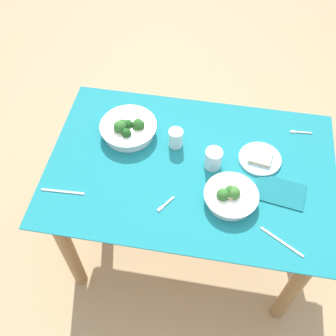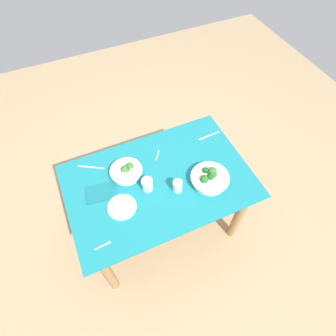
{
  "view_description": "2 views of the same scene",
  "coord_description": "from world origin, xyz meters",
  "px_view_note": "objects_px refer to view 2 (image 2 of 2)",
  "views": [
    {
      "loc": [
        0.08,
        -1.09,
        2.24
      ],
      "look_at": [
        -0.1,
        -0.04,
        0.79
      ],
      "focal_mm": 43.26,
      "sensor_mm": 36.0,
      "label": 1
    },
    {
      "loc": [
        0.37,
        0.99,
        2.42
      ],
      "look_at": [
        -0.1,
        -0.06,
        0.79
      ],
      "focal_mm": 29.72,
      "sensor_mm": 36.0,
      "label": 2
    }
  ],
  "objects_px": {
    "broccoli_bowl_far": "(210,178)",
    "bread_side_plate": "(122,207)",
    "table_knife_right": "(209,136)",
    "water_glass_center": "(178,186)",
    "fork_by_near_bowl": "(158,155)",
    "table_knife_left": "(91,167)",
    "water_glass_side": "(147,185)",
    "fork_by_far_bowl": "(103,245)",
    "napkin_folded_upper": "(101,193)",
    "broccoli_bowl_near": "(126,171)"
  },
  "relations": [
    {
      "from": "broccoli_bowl_near",
      "to": "table_knife_right",
      "type": "xyz_separation_m",
      "value": [
        -0.72,
        -0.08,
        -0.03
      ]
    },
    {
      "from": "bread_side_plate",
      "to": "water_glass_center",
      "type": "xyz_separation_m",
      "value": [
        -0.39,
        0.02,
        0.04
      ]
    },
    {
      "from": "table_knife_right",
      "to": "fork_by_far_bowl",
      "type": "bearing_deg",
      "value": -155.72
    },
    {
      "from": "water_glass_side",
      "to": "fork_by_far_bowl",
      "type": "height_order",
      "value": "water_glass_side"
    },
    {
      "from": "water_glass_center",
      "to": "napkin_folded_upper",
      "type": "xyz_separation_m",
      "value": [
        0.49,
        -0.19,
        -0.04
      ]
    },
    {
      "from": "table_knife_right",
      "to": "napkin_folded_upper",
      "type": "xyz_separation_m",
      "value": [
        0.93,
        0.16,
        0.0
      ]
    },
    {
      "from": "water_glass_center",
      "to": "table_knife_left",
      "type": "height_order",
      "value": "water_glass_center"
    },
    {
      "from": "broccoli_bowl_near",
      "to": "fork_by_near_bowl",
      "type": "bearing_deg",
      "value": -165.48
    },
    {
      "from": "broccoli_bowl_near",
      "to": "fork_by_far_bowl",
      "type": "bearing_deg",
      "value": 55.39
    },
    {
      "from": "water_glass_side",
      "to": "fork_by_near_bowl",
      "type": "distance_m",
      "value": 0.3
    },
    {
      "from": "fork_by_far_bowl",
      "to": "table_knife_left",
      "type": "distance_m",
      "value": 0.61
    },
    {
      "from": "fork_by_near_bowl",
      "to": "table_knife_right",
      "type": "height_order",
      "value": "same"
    },
    {
      "from": "broccoli_bowl_far",
      "to": "fork_by_far_bowl",
      "type": "xyz_separation_m",
      "value": [
        0.81,
        0.15,
        -0.03
      ]
    },
    {
      "from": "broccoli_bowl_far",
      "to": "table_knife_right",
      "type": "distance_m",
      "value": 0.43
    },
    {
      "from": "broccoli_bowl_far",
      "to": "water_glass_side",
      "type": "bearing_deg",
      "value": -16.28
    },
    {
      "from": "table_knife_right",
      "to": "bread_side_plate",
      "type": "bearing_deg",
      "value": -161.68
    },
    {
      "from": "water_glass_center",
      "to": "bread_side_plate",
      "type": "bearing_deg",
      "value": -3.52
    },
    {
      "from": "table_knife_right",
      "to": "water_glass_center",
      "type": "bearing_deg",
      "value": -144.59
    },
    {
      "from": "broccoli_bowl_far",
      "to": "water_glass_center",
      "type": "relative_size",
      "value": 2.96
    },
    {
      "from": "table_knife_left",
      "to": "napkin_folded_upper",
      "type": "xyz_separation_m",
      "value": [
        -0.01,
        0.24,
        0.0
      ]
    },
    {
      "from": "napkin_folded_upper",
      "to": "table_knife_right",
      "type": "bearing_deg",
      "value": -170.41
    },
    {
      "from": "water_glass_center",
      "to": "water_glass_side",
      "type": "xyz_separation_m",
      "value": [
        0.18,
        -0.09,
        0.0
      ]
    },
    {
      "from": "water_glass_center",
      "to": "broccoli_bowl_near",
      "type": "bearing_deg",
      "value": -44.0
    },
    {
      "from": "bread_side_plate",
      "to": "broccoli_bowl_near",
      "type": "bearing_deg",
      "value": -116.12
    },
    {
      "from": "fork_by_near_bowl",
      "to": "table_knife_right",
      "type": "bearing_deg",
      "value": -53.58
    },
    {
      "from": "table_knife_right",
      "to": "napkin_folded_upper",
      "type": "relative_size",
      "value": 0.9
    },
    {
      "from": "table_knife_right",
      "to": "fork_by_near_bowl",
      "type": "bearing_deg",
      "value": 178.59
    },
    {
      "from": "fork_by_far_bowl",
      "to": "table_knife_right",
      "type": "xyz_separation_m",
      "value": [
        -1.02,
        -0.52,
        -0.0
      ]
    },
    {
      "from": "bread_side_plate",
      "to": "water_glass_center",
      "type": "relative_size",
      "value": 2.15
    },
    {
      "from": "fork_by_near_bowl",
      "to": "table_knife_left",
      "type": "bearing_deg",
      "value": 114.47
    },
    {
      "from": "fork_by_near_bowl",
      "to": "broccoli_bowl_near",
      "type": "bearing_deg",
      "value": 139.59
    },
    {
      "from": "broccoli_bowl_far",
      "to": "table_knife_left",
      "type": "height_order",
      "value": "broccoli_bowl_far"
    },
    {
      "from": "bread_side_plate",
      "to": "table_knife_right",
      "type": "bearing_deg",
      "value": -158.91
    },
    {
      "from": "bread_side_plate",
      "to": "table_knife_left",
      "type": "distance_m",
      "value": 0.41
    },
    {
      "from": "broccoli_bowl_far",
      "to": "table_knife_right",
      "type": "xyz_separation_m",
      "value": [
        -0.21,
        -0.37,
        -0.03
      ]
    },
    {
      "from": "table_knife_right",
      "to": "broccoli_bowl_near",
      "type": "bearing_deg",
      "value": -176.4
    },
    {
      "from": "water_glass_side",
      "to": "table_knife_left",
      "type": "height_order",
      "value": "water_glass_side"
    },
    {
      "from": "water_glass_side",
      "to": "fork_by_far_bowl",
      "type": "bearing_deg",
      "value": 34.07
    },
    {
      "from": "broccoli_bowl_far",
      "to": "table_knife_left",
      "type": "relative_size",
      "value": 1.36
    },
    {
      "from": "broccoli_bowl_far",
      "to": "bread_side_plate",
      "type": "bearing_deg",
      "value": -4.8
    },
    {
      "from": "fork_by_near_bowl",
      "to": "bread_side_plate",
      "type": "bearing_deg",
      "value": 163.96
    },
    {
      "from": "water_glass_side",
      "to": "table_knife_right",
      "type": "distance_m",
      "value": 0.67
    },
    {
      "from": "bread_side_plate",
      "to": "fork_by_far_bowl",
      "type": "bearing_deg",
      "value": 46.99
    },
    {
      "from": "water_glass_center",
      "to": "fork_by_far_bowl",
      "type": "height_order",
      "value": "water_glass_center"
    },
    {
      "from": "broccoli_bowl_far",
      "to": "table_knife_right",
      "type": "relative_size",
      "value": 1.4
    },
    {
      "from": "table_knife_left",
      "to": "table_knife_right",
      "type": "bearing_deg",
      "value": 25.79
    },
    {
      "from": "broccoli_bowl_far",
      "to": "table_knife_right",
      "type": "bearing_deg",
      "value": -118.94
    },
    {
      "from": "napkin_folded_upper",
      "to": "water_glass_side",
      "type": "bearing_deg",
      "value": 162.51
    },
    {
      "from": "bread_side_plate",
      "to": "fork_by_far_bowl",
      "type": "xyz_separation_m",
      "value": [
        0.19,
        0.2,
        -0.01
      ]
    },
    {
      "from": "bread_side_plate",
      "to": "table_knife_right",
      "type": "xyz_separation_m",
      "value": [
        -0.83,
        -0.32,
        -0.01
      ]
    }
  ]
}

